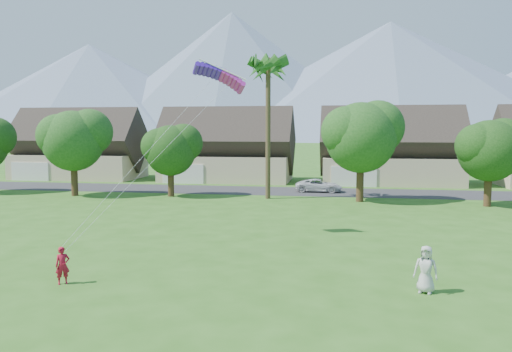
% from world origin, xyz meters
% --- Properties ---
extents(ground, '(500.00, 500.00, 0.00)m').
position_xyz_m(ground, '(0.00, 0.00, 0.00)').
color(ground, '#2D6019').
rests_on(ground, ground).
extents(street, '(90.00, 7.00, 0.01)m').
position_xyz_m(street, '(0.00, 34.00, 0.01)').
color(street, '#2D2D30').
rests_on(street, ground).
extents(kite_flyer, '(0.66, 0.62, 1.52)m').
position_xyz_m(kite_flyer, '(-6.70, 2.91, 0.76)').
color(kite_flyer, '#A61328').
rests_on(kite_flyer, ground).
extents(watcher, '(1.02, 0.82, 1.82)m').
position_xyz_m(watcher, '(7.50, 4.16, 0.91)').
color(watcher, '#BBBAB6').
rests_on(watcher, ground).
extents(parked_car, '(4.62, 2.26, 1.26)m').
position_xyz_m(parked_car, '(2.30, 34.00, 0.63)').
color(parked_car, silver).
rests_on(parked_car, ground).
extents(mountain_ridge, '(540.00, 240.00, 70.00)m').
position_xyz_m(mountain_ridge, '(10.40, 260.00, 29.07)').
color(mountain_ridge, slate).
rests_on(mountain_ridge, ground).
extents(houses_row, '(72.75, 8.19, 8.86)m').
position_xyz_m(houses_row, '(0.49, 42.99, 3.44)').
color(houses_row, beige).
rests_on(houses_row, ground).
extents(tree_row, '(62.27, 6.67, 8.45)m').
position_xyz_m(tree_row, '(-1.14, 27.92, 4.89)').
color(tree_row, '#47301C').
rests_on(tree_row, ground).
extents(fan_palm, '(3.00, 3.00, 13.80)m').
position_xyz_m(fan_palm, '(-2.00, 28.50, 11.80)').
color(fan_palm, '#4C3D26').
rests_on(fan_palm, ground).
extents(parafoil_kite, '(3.19, 1.36, 0.50)m').
position_xyz_m(parafoil_kite, '(-2.53, 12.90, 9.28)').
color(parafoil_kite, '#4919C1').
rests_on(parafoil_kite, ground).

